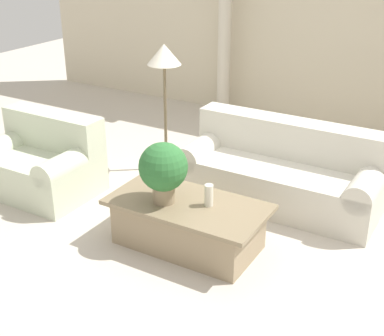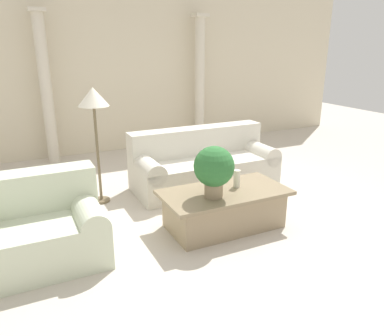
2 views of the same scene
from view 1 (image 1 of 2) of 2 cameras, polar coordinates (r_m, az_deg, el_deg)
name	(u,v)px [view 1 (image 1 of 2)]	position (r m, az deg, el deg)	size (l,w,h in m)	color
ground_plane	(218,225)	(5.28, 2.76, -6.13)	(16.00, 16.00, 0.00)	beige
wall_back	(336,14)	(7.75, 15.13, 15.61)	(10.00, 0.06, 3.20)	beige
sofa_long	(282,172)	(5.67, 9.53, -0.39)	(2.07, 0.85, 0.84)	beige
loveseat	(42,161)	(6.05, -15.74, 0.70)	(1.23, 0.85, 0.84)	beige
coffee_table	(188,224)	(4.85, -0.44, -5.94)	(1.42, 0.74, 0.44)	#998466
potted_plant	(163,169)	(4.63, -3.08, -0.08)	(0.43, 0.43, 0.56)	#937F60
pillar_candle	(209,195)	(4.66, 1.80, -2.93)	(0.08, 0.08, 0.20)	silver
floor_lamp	(164,62)	(6.06, -2.98, 11.23)	(0.38, 0.38, 1.50)	brown
column_left	(225,30)	(8.06, 3.51, 14.50)	(0.27, 0.27, 2.54)	beige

